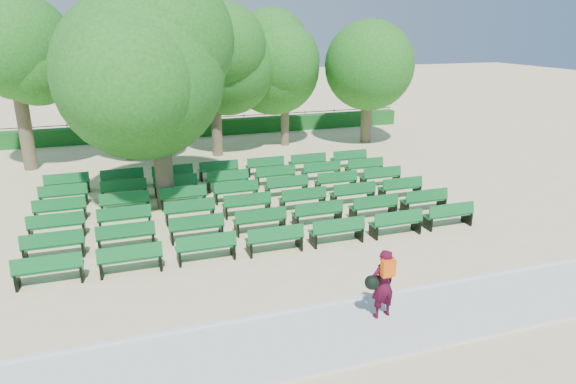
% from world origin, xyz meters
% --- Properties ---
extents(ground, '(120.00, 120.00, 0.00)m').
position_xyz_m(ground, '(0.00, 0.00, 0.00)').
color(ground, beige).
extents(paving, '(30.00, 2.20, 0.06)m').
position_xyz_m(paving, '(0.00, -7.40, 0.03)').
color(paving, silver).
rests_on(paving, ground).
extents(curb, '(30.00, 0.12, 0.10)m').
position_xyz_m(curb, '(0.00, -6.25, 0.05)').
color(curb, silver).
rests_on(curb, ground).
extents(hedge, '(26.00, 0.70, 0.90)m').
position_xyz_m(hedge, '(0.00, 14.00, 0.45)').
color(hedge, '#175A1D').
rests_on(hedge, ground).
extents(fence, '(26.00, 0.10, 1.02)m').
position_xyz_m(fence, '(0.00, 14.40, 0.00)').
color(fence, black).
rests_on(fence, ground).
extents(tree_line, '(21.80, 6.80, 7.04)m').
position_xyz_m(tree_line, '(0.00, 10.00, 0.00)').
color(tree_line, '#226C1D').
rests_on(tree_line, ground).
extents(bench_array, '(1.65, 0.52, 1.04)m').
position_xyz_m(bench_array, '(-0.46, 0.96, 0.09)').
color(bench_array, '#116329').
rests_on(bench_array, ground).
extents(tree_among, '(5.47, 5.47, 7.46)m').
position_xyz_m(tree_among, '(-3.00, 1.94, 4.97)').
color(tree_among, brown).
rests_on(tree_among, ground).
extents(person, '(0.78, 0.49, 1.61)m').
position_xyz_m(person, '(0.73, -7.13, 0.89)').
color(person, '#3F091D').
rests_on(person, ground).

